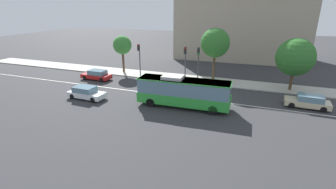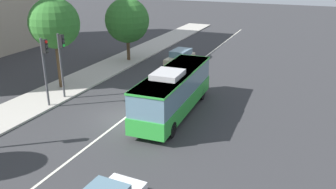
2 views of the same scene
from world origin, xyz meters
name	(u,v)px [view 1 (image 1 of 2)]	position (x,y,z in m)	size (l,w,h in m)	color
ground_plane	(174,96)	(0.00, 0.00, 0.00)	(160.00, 160.00, 0.00)	#333335
sidewalk_kerb	(191,79)	(0.00, 7.79, 0.07)	(80.00, 3.97, 0.14)	#B2ADA3
lane_centre_line	(174,96)	(0.00, 0.00, 0.01)	(76.00, 0.16, 0.01)	silver
transit_bus	(183,91)	(2.00, -2.82, 1.81)	(10.09, 2.87, 3.46)	green
sedan_beige	(308,101)	(14.77, 1.67, 0.72)	(4.58, 2.00, 1.46)	#C6B793
sedan_white	(86,93)	(-9.60, -4.38, 0.72)	(4.56, 1.96, 1.46)	white
sedan_red	(97,75)	(-13.29, 2.83, 0.72)	(4.54, 1.91, 1.46)	#B21919
traffic_light_near_corner	(185,58)	(-0.49, 6.10, 3.56)	(0.34, 0.62, 5.20)	#47474C
traffic_light_mid_block	(198,59)	(1.38, 6.17, 3.56)	(0.34, 0.62, 5.20)	#47474C
traffic_light_far_corner	(139,55)	(-7.72, 6.14, 3.56)	(0.33, 0.62, 5.20)	#47474C
street_tree_kerbside_left	(215,43)	(3.24, 8.15, 5.55)	(4.09, 4.09, 7.63)	#4C3823
street_tree_kerbside_centre	(295,57)	(13.49, 7.28, 4.42)	(4.72, 4.72, 6.79)	#4C3823
street_tree_kerbside_right	(122,45)	(-11.56, 7.86, 4.50)	(2.96, 2.96, 6.03)	#4C3823
office_block_background	(243,7)	(5.04, 27.51, 10.20)	(25.69, 12.84, 20.40)	tan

